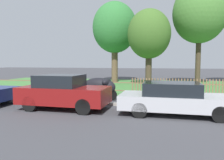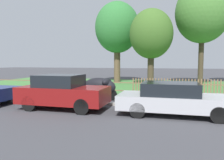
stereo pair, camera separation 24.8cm
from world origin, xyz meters
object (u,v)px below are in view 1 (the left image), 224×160
tree_behind_motorcycle (149,34)px  tree_mid_park (200,13)px  tree_nearest_kerb (115,28)px  parked_car_black_saloon (64,92)px  parked_car_navy_estate (176,98)px  covered_motorcycle (100,87)px

tree_behind_motorcycle → tree_mid_park: (4.14, 1.53, 1.86)m
tree_behind_motorcycle → tree_nearest_kerb: bearing=142.1°
parked_car_black_saloon → parked_car_navy_estate: 4.61m
covered_motorcycle → tree_nearest_kerb: 11.45m
parked_car_navy_estate → tree_mid_park: size_ratio=0.49×
parked_car_black_saloon → parked_car_navy_estate: (4.61, 0.01, -0.11)m
covered_motorcycle → tree_behind_motorcycle: 8.66m
tree_nearest_kerb → parked_car_navy_estate: bearing=-68.0°
tree_behind_motorcycle → parked_car_navy_estate: bearing=-80.7°
covered_motorcycle → tree_nearest_kerb: tree_nearest_kerb is taller
parked_car_black_saloon → tree_behind_motorcycle: (2.94, 10.14, 3.56)m
covered_motorcycle → parked_car_navy_estate: bearing=-29.4°
tree_nearest_kerb → tree_mid_park: size_ratio=0.90×
tree_mid_park → tree_behind_motorcycle: bearing=-159.7°
tree_mid_park → tree_nearest_kerb: bearing=170.9°
tree_mid_park → parked_car_black_saloon: bearing=-121.3°
parked_car_navy_estate → tree_nearest_kerb: bearing=112.4°
parked_car_navy_estate → tree_behind_motorcycle: (-1.66, 10.13, 3.67)m
tree_nearest_kerb → tree_mid_park: 7.82m
tree_behind_motorcycle → tree_mid_park: tree_mid_park is taller
parked_car_navy_estate → tree_mid_park: tree_mid_park is taller
parked_car_black_saloon → tree_behind_motorcycle: tree_behind_motorcycle is taller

